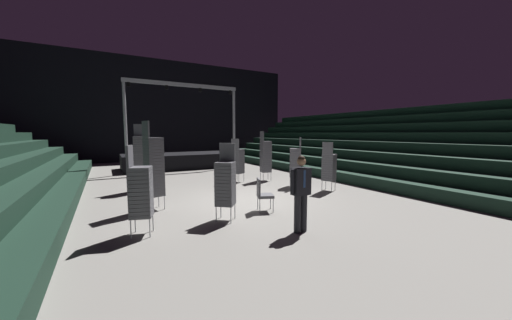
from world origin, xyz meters
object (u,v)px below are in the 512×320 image
Objects in this scene: chair_stack_rear_left at (154,166)px; loose_chair_near_man at (263,193)px; man_with_tie at (301,189)px; chair_stack_mid_centre at (329,167)px; chair_stack_rear_right at (295,162)px; chair_stack_rear_centre at (140,158)px; chair_stack_mid_left at (140,191)px; chair_stack_front_left at (238,161)px; chair_stack_mid_right at (266,156)px; chair_stack_front_right at (225,182)px; stage_riser at (181,159)px.

loose_chair_near_man is (2.66, -1.68, -0.75)m from chair_stack_rear_left.
chair_stack_mid_centre is at bearing -141.78° from man_with_tie.
chair_stack_rear_centre is (-5.70, 2.16, 0.25)m from chair_stack_rear_right.
chair_stack_rear_centre is (0.53, 4.85, 0.29)m from chair_stack_mid_left.
chair_stack_mid_right is (1.31, -0.26, 0.17)m from chair_stack_front_left.
chair_stack_mid_right is (3.89, 4.47, 0.17)m from chair_stack_front_right.
chair_stack_rear_right is (6.23, 2.69, 0.04)m from chair_stack_mid_left.
chair_stack_front_right is (-1.15, 1.57, 0.00)m from man_with_tie.
man_with_tie is at bearing 165.86° from chair_stack_front_right.
chair_stack_mid_right is at bearing -174.97° from chair_stack_rear_centre.
stage_riser reaches higher than chair_stack_front_right.
chair_stack_mid_centre is (3.69, 2.93, -0.04)m from man_with_tie.
chair_stack_rear_left reaches higher than man_with_tie.
chair_stack_front_right reaches higher than man_with_tie.
chair_stack_rear_right is 3.89m from loose_chair_near_man.
loose_chair_near_man is at bearing -44.57° from chair_stack_front_left.
chair_stack_rear_left is 5.71m from chair_stack_rear_right.
chair_stack_front_left is 4.70m from loose_chair_near_man.
man_with_tie is 6.93m from chair_stack_rear_centre.
chair_stack_front_left is (1.43, 6.31, 0.00)m from man_with_tie.
chair_stack_mid_left reaches higher than chair_stack_mid_centre.
chair_stack_front_left and chair_stack_front_right have the same top height.
chair_stack_mid_left is 6.97m from chair_stack_mid_centre.
loose_chair_near_man is at bearing -91.72° from stage_riser.
chair_stack_front_left is 0.77× the size of chair_stack_rear_left.
chair_stack_rear_left is 3.23m from loose_chair_near_man.
chair_stack_front_right is 1.00× the size of chair_stack_mid_left.
chair_stack_mid_right reaches higher than man_with_tie.
stage_riser is 11.65m from chair_stack_mid_left.
chair_stack_front_left is 0.85× the size of chair_stack_mid_right.
chair_stack_rear_centre reaches higher than chair_stack_front_right.
man_with_tie is at bearing 17.92° from loose_chair_near_man.
chair_stack_mid_left is at bearing 147.87° from chair_stack_rear_right.
chair_stack_mid_left is at bearing -103.55° from chair_stack_mid_centre.
chair_stack_mid_right is at bearing 45.60° from chair_stack_rear_right.
chair_stack_mid_right reaches higher than chair_stack_front_left.
stage_riser is 10.84m from loose_chair_near_man.
chair_stack_mid_centre is at bearing -120.89° from chair_stack_rear_right.
chair_stack_front_right and chair_stack_mid_left have the same top height.
chair_stack_rear_centre is at bearing -128.78° from loose_chair_near_man.
chair_stack_front_left is 1.34m from chair_stack_mid_right.
chair_stack_front_right is at bearing -58.12° from loose_chair_near_man.
chair_stack_mid_centre is (2.26, -3.38, -0.04)m from chair_stack_front_left.
chair_stack_rear_left reaches higher than chair_stack_mid_left.
chair_stack_rear_right is 2.17× the size of loose_chair_near_man.
man_with_tie is 1.95m from chair_stack_front_right.
chair_stack_mid_left is 2.08× the size of loose_chair_near_man.
chair_stack_front_right is 0.77× the size of chair_stack_rear_centre.
chair_stack_rear_centre is at bearing -119.42° from chair_stack_front_left.
chair_stack_front_right is at bearing -99.23° from chair_stack_mid_centre.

